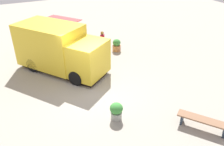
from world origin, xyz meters
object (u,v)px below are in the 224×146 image
at_px(food_truck, 60,50).
at_px(plaza_bench, 203,121).
at_px(planter_flowering_near, 116,111).
at_px(planter_flowering_side, 117,45).
at_px(person_customer, 102,39).

relative_size(food_truck, plaza_bench, 2.88).
height_order(planter_flowering_near, planter_flowering_side, planter_flowering_side).
bearing_deg(food_truck, person_customer, -146.83).
relative_size(food_truck, planter_flowering_near, 7.01).
distance_m(food_truck, planter_flowering_side, 4.02).
relative_size(planter_flowering_near, plaza_bench, 0.41).
distance_m(person_customer, planter_flowering_side, 1.42).
bearing_deg(planter_flowering_side, food_truck, 12.98).
distance_m(food_truck, planter_flowering_near, 5.09).
height_order(planter_flowering_side, plaza_bench, planter_flowering_side).
xyz_separation_m(food_truck, planter_flowering_side, (-3.84, -0.89, -0.79)).
height_order(person_customer, planter_flowering_near, person_customer).
relative_size(planter_flowering_near, planter_flowering_side, 0.94).
bearing_deg(planter_flowering_near, food_truck, -80.54).
bearing_deg(planter_flowering_side, plaza_bench, 87.15).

